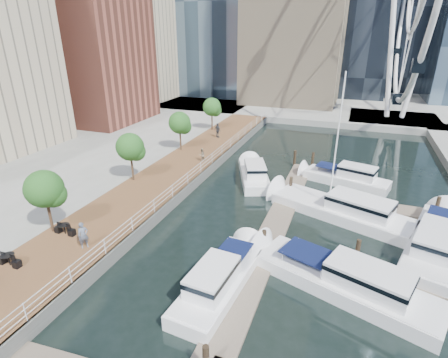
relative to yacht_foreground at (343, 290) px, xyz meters
name	(u,v)px	position (x,y,z in m)	size (l,w,h in m)	color
ground	(168,325)	(-8.36, -6.02, 0.00)	(520.00, 520.00, 0.00)	black
boardwalk	(161,184)	(-17.36, 8.98, 0.50)	(6.00, 60.00, 1.00)	brown
seawall	(189,189)	(-14.36, 8.98, 0.50)	(0.25, 60.00, 1.00)	#595954
land_far	(331,81)	(-8.36, 95.98, 0.50)	(200.00, 114.00, 1.00)	gray
pier	(393,120)	(5.64, 45.98, 0.50)	(14.00, 12.00, 1.00)	gray
railing	(188,178)	(-14.46, 8.98, 1.52)	(0.10, 60.00, 1.05)	white
floating_docks	(341,246)	(-0.39, 3.96, 0.49)	(16.00, 34.00, 2.60)	#6D6051
midrise_condos	(38,38)	(-41.93, 20.79, 13.42)	(19.00, 67.00, 28.00)	#BCAD8E
street_trees	(130,147)	(-19.76, 7.98, 4.29)	(2.60, 42.60, 4.60)	#3F2B1C
yacht_foreground	(343,290)	(0.00, 0.00, 0.00)	(3.13, 11.69, 2.15)	white
pedestrian_near	(83,235)	(-16.22, -2.86, 1.90)	(0.66, 0.43, 1.81)	slate
pedestrian_mid	(202,155)	(-15.72, 15.09, 1.73)	(0.71, 0.56, 1.47)	#806F58
pedestrian_far	(218,130)	(-17.51, 24.46, 1.98)	(1.15, 0.48, 1.96)	#2E323A
moored_yachts	(334,228)	(-1.02, 7.23, 0.00)	(21.38, 36.77, 11.50)	white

